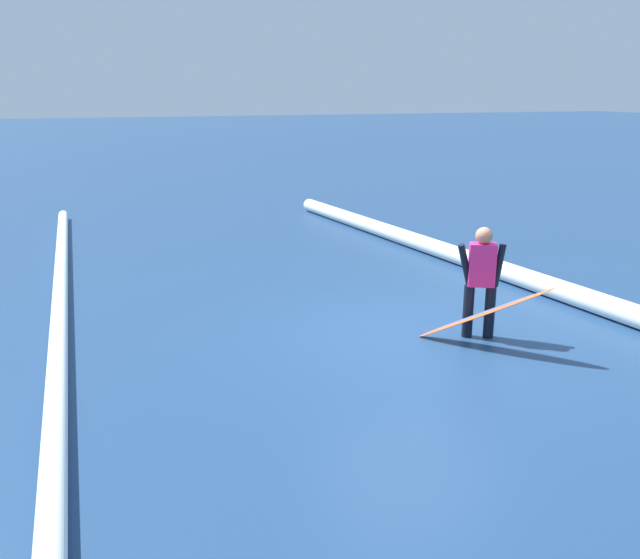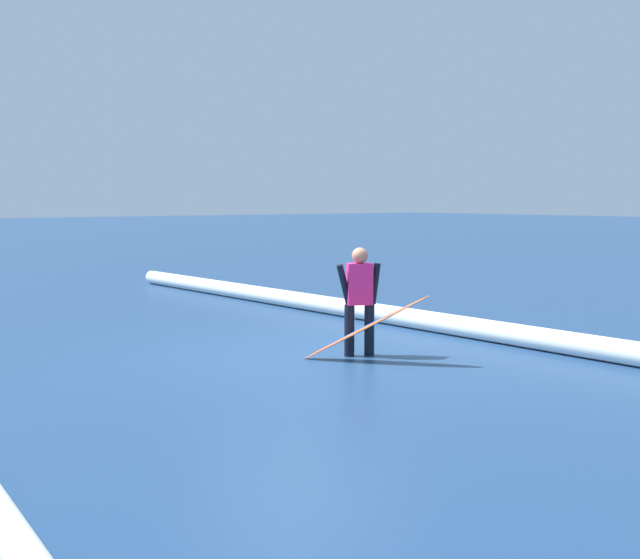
% 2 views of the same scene
% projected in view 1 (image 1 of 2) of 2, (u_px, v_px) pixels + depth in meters
% --- Properties ---
extents(ground_plane, '(171.01, 171.01, 0.00)m').
position_uv_depth(ground_plane, '(413.00, 334.00, 8.98)').
color(ground_plane, navy).
extents(surfer, '(0.34, 0.59, 1.50)m').
position_uv_depth(surfer, '(481.00, 277.00, 8.68)').
color(surfer, black).
rests_on(surfer, ground_plane).
extents(surfboard, '(1.48, 1.25, 0.95)m').
position_uv_depth(surfboard, '(483.00, 314.00, 8.39)').
color(surfboard, '#E55926').
rests_on(surfboard, ground_plane).
extents(wave_crest_midground, '(22.27, 1.04, 0.23)m').
position_uv_depth(wave_crest_midground, '(56.00, 390.00, 7.04)').
color(wave_crest_midground, white).
rests_on(wave_crest_midground, ground_plane).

